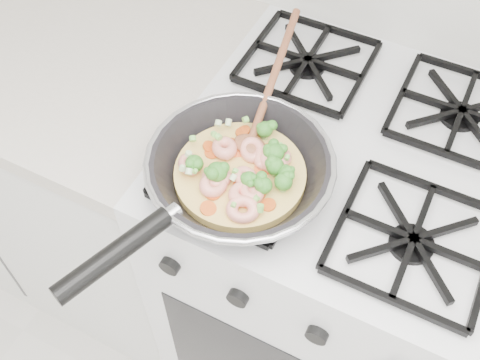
% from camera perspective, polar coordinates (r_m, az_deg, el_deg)
% --- Properties ---
extents(stove, '(0.60, 0.60, 0.92)m').
position_cam_1_polar(stove, '(1.38, 8.32, -8.48)').
color(stove, white).
rests_on(stove, ground).
extents(counter_left, '(1.00, 0.60, 0.90)m').
position_cam_1_polar(counter_left, '(1.66, -18.13, 2.78)').
color(counter_left, silver).
rests_on(counter_left, ground).
extents(skillet, '(0.30, 0.66, 0.10)m').
position_cam_1_polar(skillet, '(0.89, -0.11, 0.93)').
color(skillet, black).
rests_on(skillet, stove).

